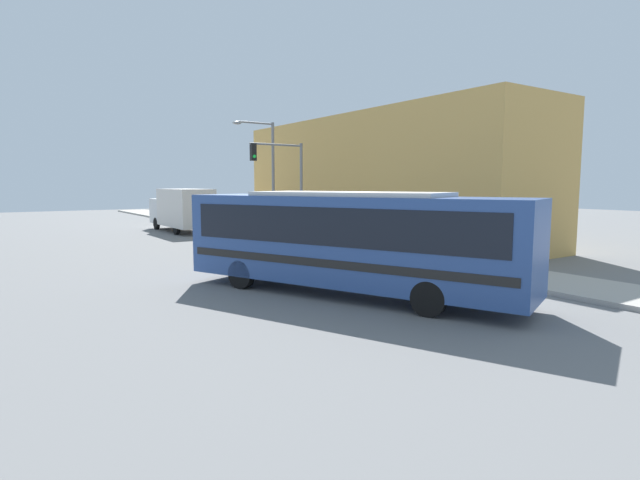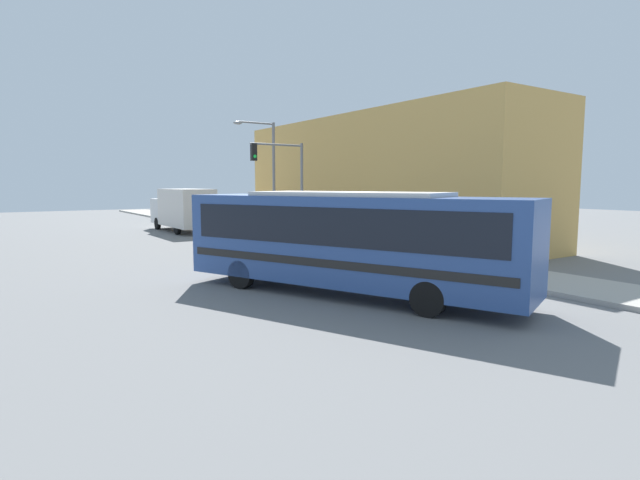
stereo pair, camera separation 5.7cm
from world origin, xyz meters
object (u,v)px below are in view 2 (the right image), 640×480
parking_meter (317,228)px  pedestrian_mid_block (430,238)px  fire_hydrant (431,257)px  street_lamp (268,169)px  pedestrian_near_corner (381,232)px  traffic_light_pole (285,175)px  city_bus (348,236)px  delivery_truck (182,208)px

parking_meter → pedestrian_mid_block: pedestrian_mid_block is taller
fire_hydrant → street_lamp: size_ratio=0.10×
pedestrian_near_corner → fire_hydrant: bearing=-106.0°
traffic_light_pole → street_lamp: bearing=76.8°
street_lamp → fire_hydrant: bearing=-89.4°
city_bus → traffic_light_pole: traffic_light_pole is taller
street_lamp → pedestrian_mid_block: 13.00m
city_bus → fire_hydrant: (5.71, 1.92, -1.33)m
delivery_truck → pedestrian_mid_block: size_ratio=4.27×
delivery_truck → pedestrian_near_corner: size_ratio=4.50×
parking_meter → traffic_light_pole: bearing=117.5°
parking_meter → pedestrian_near_corner: size_ratio=0.74×
city_bus → delivery_truck: 23.49m
parking_meter → fire_hydrant: bearing=-90.0°
city_bus → parking_meter: size_ratio=8.48×
fire_hydrant → pedestrian_mid_block: size_ratio=0.37×
delivery_truck → pedestrian_near_corner: 17.39m
fire_hydrant → city_bus: bearing=-161.4°
city_bus → delivery_truck: (2.72, 23.33, -0.16)m
pedestrian_near_corner → street_lamp: bearing=99.1°
pedestrian_near_corner → traffic_light_pole: bearing=112.2°
delivery_truck → parking_meter: (2.98, -13.13, -0.63)m
fire_hydrant → traffic_light_pole: (-0.94, 10.09, 3.45)m
traffic_light_pole → pedestrian_near_corner: bearing=-67.8°
traffic_light_pole → street_lamp: street_lamp is taller
city_bus → pedestrian_near_corner: 9.59m
fire_hydrant → pedestrian_mid_block: 1.53m
delivery_truck → traffic_light_pole: 11.72m
city_bus → street_lamp: bearing=47.5°
city_bus → street_lamp: 16.64m
delivery_truck → traffic_light_pole: (2.04, -11.32, 2.27)m
street_lamp → pedestrian_near_corner: 9.68m
parking_meter → pedestrian_mid_block: (0.97, -7.27, 0.07)m
parking_meter → pedestrian_mid_block: size_ratio=0.70×
city_bus → parking_meter: (5.71, 10.21, -0.79)m
pedestrian_mid_block → street_lamp: bearing=95.0°
pedestrian_mid_block → parking_meter: bearing=97.6°
delivery_truck → street_lamp: bearing=-70.1°
delivery_truck → fire_hydrant: (2.98, -21.41, -1.18)m
city_bus → parking_meter: city_bus is taller
fire_hydrant → pedestrian_mid_block: bearing=46.2°
city_bus → fire_hydrant: size_ratio=16.06×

